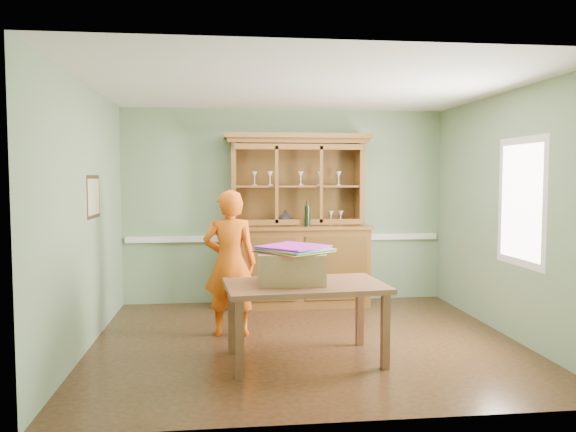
{
  "coord_description": "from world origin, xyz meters",
  "views": [
    {
      "loc": [
        -0.86,
        -5.84,
        1.76
      ],
      "look_at": [
        -0.14,
        0.4,
        1.32
      ],
      "focal_mm": 35.0,
      "sensor_mm": 36.0,
      "label": 1
    }
  ],
  "objects": [
    {
      "name": "wall_back",
      "position": [
        0.0,
        2.0,
        1.35
      ],
      "size": [
        4.5,
        0.0,
        4.5
      ],
      "primitive_type": "plane",
      "rotation": [
        1.57,
        0.0,
        0.0
      ],
      "color": "gray",
      "rests_on": "floor"
    },
    {
      "name": "wall_left",
      "position": [
        -2.25,
        0.0,
        1.35
      ],
      "size": [
        0.0,
        4.0,
        4.0
      ],
      "primitive_type": "plane",
      "rotation": [
        1.57,
        0.0,
        1.57
      ],
      "color": "gray",
      "rests_on": "floor"
    },
    {
      "name": "wall_front",
      "position": [
        0.0,
        -2.0,
        1.35
      ],
      "size": [
        4.5,
        0.0,
        4.5
      ],
      "primitive_type": "plane",
      "rotation": [
        -1.57,
        0.0,
        0.0
      ],
      "color": "gray",
      "rests_on": "floor"
    },
    {
      "name": "person",
      "position": [
        -0.8,
        0.34,
        0.81
      ],
      "size": [
        0.62,
        0.43,
        1.62
      ],
      "primitive_type": "imported",
      "rotation": [
        0.0,
        0.0,
        3.06
      ],
      "color": "#E85B0E",
      "rests_on": "floor"
    },
    {
      "name": "floor",
      "position": [
        0.0,
        0.0,
        0.0
      ],
      "size": [
        4.5,
        4.5,
        0.0
      ],
      "primitive_type": "plane",
      "color": "#4E3119",
      "rests_on": "ground"
    },
    {
      "name": "ceiling",
      "position": [
        0.0,
        0.0,
        2.7
      ],
      "size": [
        4.5,
        4.5,
        0.0
      ],
      "primitive_type": "plane",
      "rotation": [
        3.14,
        0.0,
        0.0
      ],
      "color": "white",
      "rests_on": "wall_back"
    },
    {
      "name": "kite_stack",
      "position": [
        -0.2,
        -0.58,
        1.08
      ],
      "size": [
        0.76,
        0.76,
        0.06
      ],
      "rotation": [
        0.0,
        0.0,
        0.7
      ],
      "color": "#C41E43",
      "rests_on": "cardboard_box"
    },
    {
      "name": "window_panel",
      "position": [
        2.23,
        -0.3,
        1.5
      ],
      "size": [
        0.03,
        0.96,
        1.36
      ],
      "color": "white",
      "rests_on": "wall_right"
    },
    {
      "name": "framed_map",
      "position": [
        -2.23,
        0.3,
        1.55
      ],
      "size": [
        0.03,
        0.6,
        0.46
      ],
      "color": "#372616",
      "rests_on": "wall_left"
    },
    {
      "name": "chair_rail",
      "position": [
        0.0,
        1.98,
        0.9
      ],
      "size": [
        4.41,
        0.05,
        0.08
      ],
      "primitive_type": "cube",
      "color": "white",
      "rests_on": "wall_back"
    },
    {
      "name": "wall_right",
      "position": [
        2.25,
        0.0,
        1.35
      ],
      "size": [
        0.0,
        4.0,
        4.0
      ],
      "primitive_type": "plane",
      "rotation": [
        1.57,
        0.0,
        -1.57
      ],
      "color": "gray",
      "rests_on": "floor"
    },
    {
      "name": "cardboard_box",
      "position": [
        -0.22,
        -0.57,
        0.9
      ],
      "size": [
        0.68,
        0.56,
        0.3
      ],
      "primitive_type": "cube",
      "rotation": [
        0.0,
        0.0,
        -0.09
      ],
      "color": "#A27953",
      "rests_on": "dining_table"
    },
    {
      "name": "china_hutch",
      "position": [
        0.14,
        1.73,
        0.82
      ],
      "size": [
        1.99,
        0.66,
        2.34
      ],
      "color": "brown",
      "rests_on": "floor"
    },
    {
      "name": "dining_table",
      "position": [
        -0.1,
        -0.62,
        0.66
      ],
      "size": [
        1.56,
        1.01,
        0.75
      ],
      "rotation": [
        0.0,
        0.0,
        0.08
      ],
      "color": "brown",
      "rests_on": "floor"
    }
  ]
}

